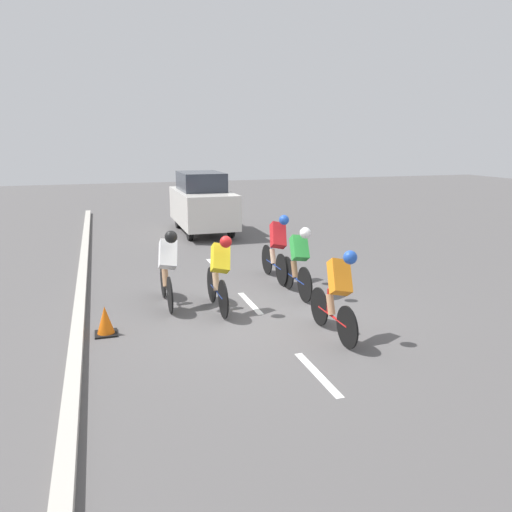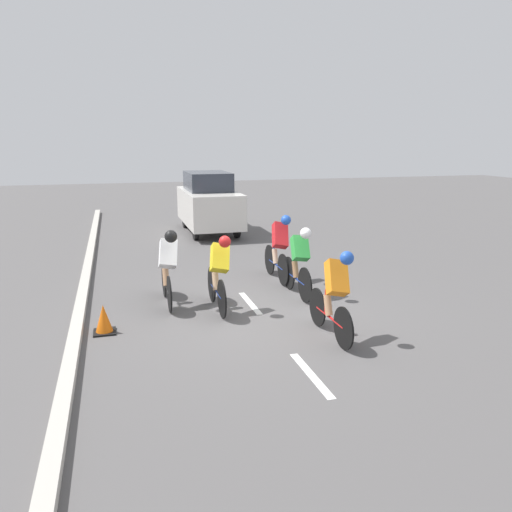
# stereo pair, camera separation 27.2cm
# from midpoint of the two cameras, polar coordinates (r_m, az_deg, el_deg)

# --- Properties ---
(ground_plane) EXTENTS (60.00, 60.00, 0.00)m
(ground_plane) POSITION_cam_midpoint_polar(r_m,az_deg,el_deg) (9.42, -0.57, -6.39)
(ground_plane) COLOR #565454
(lane_stripe_near) EXTENTS (0.12, 1.40, 0.01)m
(lane_stripe_near) POSITION_cam_midpoint_polar(r_m,az_deg,el_deg) (7.10, 5.91, -13.24)
(lane_stripe_near) COLOR white
(lane_stripe_near) RESTS_ON ground
(lane_stripe_mid) EXTENTS (0.12, 1.40, 0.01)m
(lane_stripe_mid) POSITION_cam_midpoint_polar(r_m,az_deg,el_deg) (9.89, -1.46, -5.40)
(lane_stripe_mid) COLOR white
(lane_stripe_mid) RESTS_ON ground
(lane_stripe_far) EXTENTS (0.12, 1.40, 0.01)m
(lane_stripe_far) POSITION_cam_midpoint_polar(r_m,az_deg,el_deg) (12.88, -5.41, -1.05)
(lane_stripe_far) COLOR white
(lane_stripe_far) RESTS_ON ground
(curb) EXTENTS (0.20, 27.68, 0.14)m
(curb) POSITION_cam_midpoint_polar(r_m,az_deg,el_deg) (9.55, -20.38, -6.52)
(curb) COLOR #B7B2A8
(curb) RESTS_ON ground
(cyclist_white) EXTENTS (0.41, 1.69, 1.52)m
(cyclist_white) POSITION_cam_midpoint_polar(r_m,az_deg,el_deg) (9.69, -10.87, -1.07)
(cyclist_white) COLOR black
(cyclist_white) RESTS_ON ground
(cyclist_red) EXTENTS (0.43, 1.71, 1.54)m
(cyclist_red) POSITION_cam_midpoint_polar(r_m,az_deg,el_deg) (11.29, 1.71, 1.17)
(cyclist_red) COLOR black
(cyclist_red) RESTS_ON ground
(cyclist_yellow) EXTENTS (0.42, 1.67, 1.48)m
(cyclist_yellow) POSITION_cam_midpoint_polar(r_m,az_deg,el_deg) (9.29, -5.04, -1.75)
(cyclist_yellow) COLOR black
(cyclist_yellow) RESTS_ON ground
(cyclist_orange) EXTENTS (0.42, 1.70, 1.50)m
(cyclist_orange) POSITION_cam_midpoint_polar(r_m,az_deg,el_deg) (8.09, 8.35, -3.98)
(cyclist_orange) COLOR black
(cyclist_orange) RESTS_ON ground
(cyclist_green) EXTENTS (0.38, 1.66, 1.47)m
(cyclist_green) POSITION_cam_midpoint_polar(r_m,az_deg,el_deg) (10.17, 4.09, -0.43)
(cyclist_green) COLOR black
(cyclist_green) RESTS_ON ground
(support_car) EXTENTS (1.70, 3.90, 2.07)m
(support_car) POSITION_cam_midpoint_polar(r_m,az_deg,el_deg) (17.33, -6.62, 6.08)
(support_car) COLOR black
(support_car) RESTS_ON ground
(traffic_cone) EXTENTS (0.36, 0.36, 0.49)m
(traffic_cone) POSITION_cam_midpoint_polar(r_m,az_deg,el_deg) (8.69, -17.72, -7.09)
(traffic_cone) COLOR black
(traffic_cone) RESTS_ON ground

